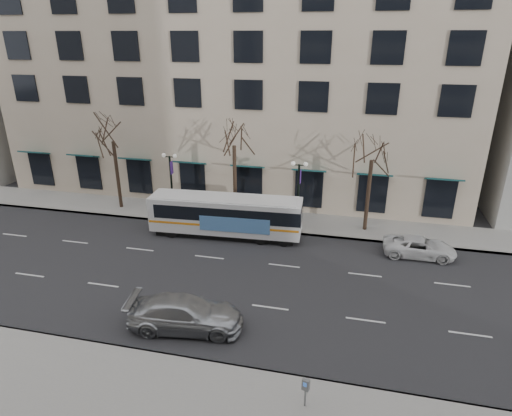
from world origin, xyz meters
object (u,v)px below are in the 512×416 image
(silver_car, at_px, (186,314))
(pay_station, at_px, (306,387))
(tree_far_mid, at_px, (234,133))
(tree_far_left, at_px, (112,130))
(tree_far_right, at_px, (373,147))
(city_bus, at_px, (227,215))
(lamp_post_right, at_px, (298,191))
(white_pickup, at_px, (419,247))
(lamp_post_left, at_px, (171,182))

(silver_car, xyz_separation_m, pay_station, (6.38, -3.68, 0.27))
(tree_far_mid, bearing_deg, tree_far_left, -180.00)
(tree_far_right, distance_m, city_bus, 11.33)
(lamp_post_right, distance_m, white_pickup, 9.13)
(tree_far_mid, relative_size, lamp_post_left, 1.64)
(tree_far_right, relative_size, city_bus, 0.73)
(white_pickup, bearing_deg, pay_station, 157.02)
(city_bus, bearing_deg, silver_car, -87.49)
(lamp_post_right, bearing_deg, tree_far_right, 6.85)
(white_pickup, distance_m, pay_station, 15.36)
(lamp_post_left, bearing_deg, tree_far_right, 2.29)
(tree_far_left, bearing_deg, tree_far_right, 0.00)
(lamp_post_left, height_order, lamp_post_right, same)
(tree_far_right, height_order, white_pickup, tree_far_right)
(lamp_post_right, xyz_separation_m, silver_car, (-3.78, -13.09, -2.12))
(tree_far_left, bearing_deg, lamp_post_right, -2.29)
(lamp_post_left, distance_m, lamp_post_right, 10.00)
(tree_far_right, height_order, lamp_post_left, tree_far_right)
(lamp_post_left, bearing_deg, silver_car, -64.57)
(tree_far_left, bearing_deg, pay_station, -44.60)
(city_bus, relative_size, pay_station, 8.46)
(silver_car, bearing_deg, white_pickup, -57.10)
(city_bus, bearing_deg, tree_far_right, 13.95)
(tree_far_left, relative_size, tree_far_right, 1.03)
(silver_car, bearing_deg, tree_far_left, 31.59)
(tree_far_right, relative_size, pay_station, 6.18)
(tree_far_right, bearing_deg, pay_station, -97.82)
(lamp_post_left, distance_m, city_bus, 5.86)
(tree_far_left, distance_m, tree_far_right, 20.00)
(silver_car, bearing_deg, lamp_post_right, -23.87)
(lamp_post_right, xyz_separation_m, pay_station, (2.60, -16.77, -1.85))
(silver_car, bearing_deg, city_bus, -2.21)
(tree_far_left, height_order, tree_far_right, tree_far_left)
(tree_far_left, distance_m, white_pickup, 24.44)
(city_bus, bearing_deg, lamp_post_left, 152.11)
(tree_far_mid, xyz_separation_m, pay_station, (7.61, -17.37, -5.81))
(city_bus, bearing_deg, lamp_post_right, 23.42)
(lamp_post_left, distance_m, white_pickup, 18.78)
(lamp_post_left, relative_size, silver_car, 0.92)
(tree_far_mid, distance_m, silver_car, 15.03)
(tree_far_right, bearing_deg, white_pickup, -42.51)
(tree_far_left, height_order, city_bus, tree_far_left)
(tree_far_left, height_order, white_pickup, tree_far_left)
(white_pickup, bearing_deg, city_bus, 88.66)
(city_bus, distance_m, pay_station, 16.18)
(lamp_post_left, xyz_separation_m, city_bus, (5.18, -2.40, -1.33))
(pay_station, bearing_deg, tree_far_right, 100.14)
(tree_far_mid, relative_size, tree_far_right, 1.06)
(tree_far_right, distance_m, white_pickup, 7.45)
(tree_far_right, relative_size, white_pickup, 1.74)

